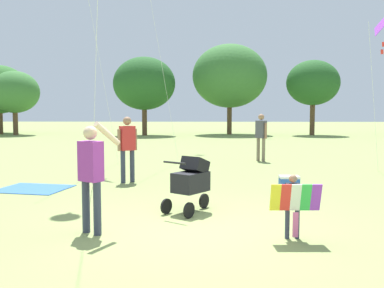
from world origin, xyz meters
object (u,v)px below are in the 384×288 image
child_with_butterfly_kite (293,200)px  kite_blue_high (383,26)px  person_red_shirt (127,144)px  picnic_blanket (33,189)px  person_adult_flyer (91,169)px  cooler_box (289,183)px  person_couple_left (261,133)px  stroller (191,179)px

child_with_butterfly_kite → kite_blue_high: 9.18m
child_with_butterfly_kite → person_red_shirt: 5.94m
picnic_blanket → person_red_shirt: bearing=26.6°
person_adult_flyer → cooler_box: bearing=44.7°
person_red_shirt → person_couple_left: size_ratio=0.99×
person_adult_flyer → person_couple_left: bearing=68.5°
person_red_shirt → picnic_blanket: (-2.07, -1.03, -0.99)m
child_with_butterfly_kite → cooler_box: (0.67, 3.84, -0.40)m
child_with_butterfly_kite → person_red_shirt: person_red_shirt is taller
person_red_shirt → person_adult_flyer: bearing=-86.6°
child_with_butterfly_kite → cooler_box: bearing=80.1°
picnic_blanket → kite_blue_high: bearing=19.9°
child_with_butterfly_kite → picnic_blanket: bearing=143.9°
person_couple_left → picnic_blanket: (-6.11, -5.85, -1.00)m
person_adult_flyer → person_red_shirt: bearing=93.4°
stroller → person_couple_left: person_couple_left is taller
stroller → kite_blue_high: size_ratio=0.21×
person_adult_flyer → kite_blue_high: kite_blue_high is taller
person_adult_flyer → child_with_butterfly_kite: bearing=-4.1°
cooler_box → person_adult_flyer: bearing=-135.3°
person_adult_flyer → cooler_box: 5.22m
person_adult_flyer → kite_blue_high: 10.55m
stroller → person_red_shirt: bearing=118.2°
person_couple_left → cooler_box: (-0.09, -5.91, -0.84)m
stroller → cooler_box: 3.12m
child_with_butterfly_kite → stroller: stroller is taller
person_red_shirt → stroller: bearing=-61.8°
cooler_box → child_with_butterfly_kite: bearing=-99.9°
person_adult_flyer → cooler_box: (3.67, 3.63, -0.81)m
child_with_butterfly_kite → picnic_blanket: size_ratio=0.61×
kite_blue_high → child_with_butterfly_kite: bearing=-119.0°
person_red_shirt → person_couple_left: person_couple_left is taller
kite_blue_high → person_red_shirt: size_ratio=2.89×
picnic_blanket → child_with_butterfly_kite: bearing=-36.1°
person_adult_flyer → person_red_shirt: person_adult_flyer is taller
stroller → kite_blue_high: 8.77m
person_red_shirt → cooler_box: 4.18m
person_red_shirt → person_couple_left: 6.28m
child_with_butterfly_kite → person_adult_flyer: size_ratio=0.55×
stroller → cooler_box: stroller is taller
person_adult_flyer → kite_blue_high: size_ratio=0.35×
stroller → cooler_box: bearing=44.6°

